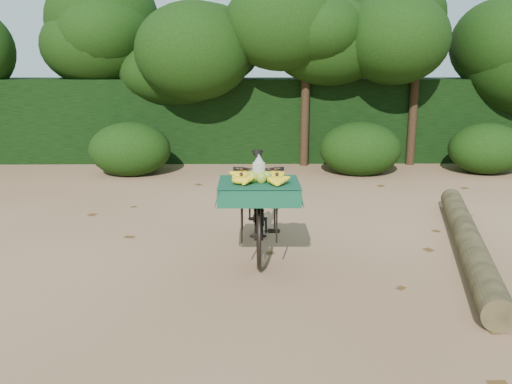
{
  "coord_description": "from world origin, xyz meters",
  "views": [
    {
      "loc": [
        -0.68,
        -6.18,
        2.15
      ],
      "look_at": [
        -0.6,
        -0.56,
        0.8
      ],
      "focal_mm": 38.0,
      "sensor_mm": 36.0,
      "label": 1
    }
  ],
  "objects": [
    {
      "name": "vendor_bicycle",
      "position": [
        -0.58,
        -0.19,
        0.59
      ],
      "size": [
        0.82,
        1.9,
        1.15
      ],
      "rotation": [
        0.0,
        0.0,
        -0.0
      ],
      "color": "black",
      "rests_on": "ground"
    },
    {
      "name": "fallen_log",
      "position": [
        1.86,
        -0.23,
        0.15
      ],
      "size": [
        1.32,
        4.01,
        0.29
      ],
      "primitive_type": "cylinder",
      "rotation": [
        1.57,
        0.0,
        -0.26
      ],
      "color": "brown",
      "rests_on": "ground"
    },
    {
      "name": "hedge_backdrop",
      "position": [
        0.0,
        6.3,
        0.9
      ],
      "size": [
        26.0,
        1.8,
        1.8
      ],
      "primitive_type": "cube",
      "color": "black",
      "rests_on": "ground"
    },
    {
      "name": "ground",
      "position": [
        0.0,
        0.0,
        0.0
      ],
      "size": [
        80.0,
        80.0,
        0.0
      ],
      "primitive_type": "plane",
      "color": "tan",
      "rests_on": "ground"
    },
    {
      "name": "tree_row",
      "position": [
        -0.65,
        5.5,
        2.0
      ],
      "size": [
        14.5,
        2.0,
        4.0
      ],
      "primitive_type": null,
      "color": "black",
      "rests_on": "ground"
    },
    {
      "name": "bush_clumps",
      "position": [
        0.5,
        4.3,
        0.45
      ],
      "size": [
        8.8,
        1.7,
        0.9
      ],
      "primitive_type": null,
      "color": "black",
      "rests_on": "ground"
    },
    {
      "name": "leaf_litter",
      "position": [
        0.0,
        0.65,
        0.01
      ],
      "size": [
        7.0,
        7.3,
        0.01
      ],
      "primitive_type": null,
      "color": "#523616",
      "rests_on": "ground"
    }
  ]
}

